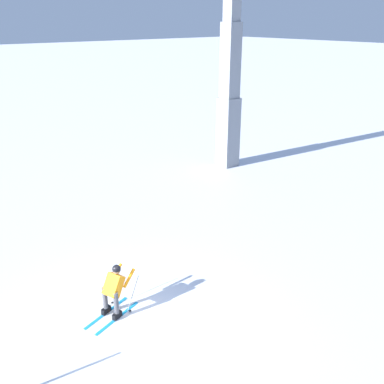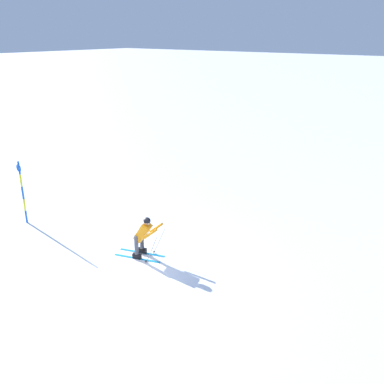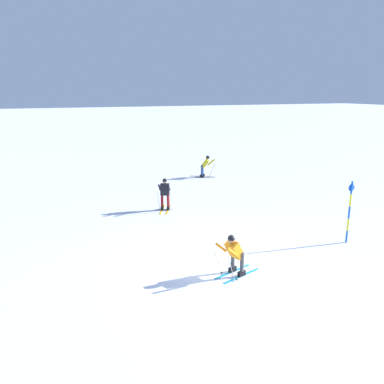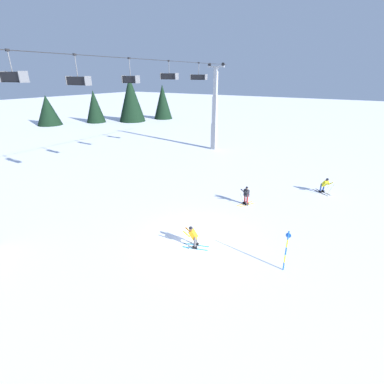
{
  "view_description": "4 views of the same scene",
  "coord_description": "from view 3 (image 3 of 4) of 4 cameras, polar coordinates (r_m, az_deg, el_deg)",
  "views": [
    {
      "loc": [
        7.68,
        -4.4,
        7.37
      ],
      "look_at": [
        -0.67,
        2.36,
        2.95
      ],
      "focal_mm": 39.85,
      "sensor_mm": 36.0,
      "label": 1
    },
    {
      "loc": [
        7.9,
        8.43,
        6.81
      ],
      "look_at": [
        -0.33,
        2.27,
        2.93
      ],
      "focal_mm": 39.97,
      "sensor_mm": 36.0,
      "label": 2
    },
    {
      "loc": [
        -10.84,
        5.59,
        5.68
      ],
      "look_at": [
        -0.88,
        1.34,
        2.87
      ],
      "focal_mm": 36.72,
      "sensor_mm": 36.0,
      "label": 3
    },
    {
      "loc": [
        -13.39,
        -7.96,
        9.82
      ],
      "look_at": [
        -0.34,
        0.35,
        3.37
      ],
      "focal_mm": 26.25,
      "sensor_mm": 36.0,
      "label": 4
    }
  ],
  "objects": [
    {
      "name": "ground_plane",
      "position": [
        13.45,
        3.81,
        -10.47
      ],
      "size": [
        260.0,
        260.0,
        0.0
      ],
      "primitive_type": "plane",
      "color": "white"
    },
    {
      "name": "skier_carving_main",
      "position": [
        12.44,
        6.14,
        -8.68
      ],
      "size": [
        1.04,
        1.68,
        1.52
      ],
      "color": "#198CCC",
      "rests_on": "ground_plane"
    },
    {
      "name": "trail_marker_pole",
      "position": [
        15.97,
        21.89,
        -2.47
      ],
      "size": [
        0.07,
        0.28,
        2.42
      ],
      "color": "blue",
      "rests_on": "ground_plane"
    },
    {
      "name": "skier_distant_uphill",
      "position": [
        19.07,
        -3.96,
        -0.01
      ],
      "size": [
        1.59,
        1.08,
        1.6
      ],
      "color": "yellow",
      "rests_on": "ground_plane"
    },
    {
      "name": "skier_distant_downhill",
      "position": [
        26.37,
        1.93,
        3.99
      ],
      "size": [
        1.45,
        1.76,
        1.63
      ],
      "color": "black",
      "rests_on": "ground_plane"
    }
  ]
}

